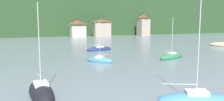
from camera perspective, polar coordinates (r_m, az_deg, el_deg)
wooded_hillside at (r=133.54m, az=-16.94°, el=8.41°), size 352.00×72.25×50.61m
shore_building_west at (r=88.15m, az=-8.82°, el=5.56°), size 5.80×4.98×6.75m
shore_building_westcentral at (r=90.26m, az=-2.59°, el=5.78°), size 7.11×3.46×7.13m
shore_building_central at (r=99.28m, az=8.11°, el=6.45°), size 4.50×5.02×9.29m
sailboat_mid_1 at (r=36.23m, az=15.18°, el=-1.54°), size 5.85×3.31×6.82m
sailboat_near_3 at (r=17.92m, az=-17.87°, el=-10.26°), size 2.07×5.44×7.51m
sailboat_mid_5 at (r=31.75m, az=-3.14°, el=-2.54°), size 3.61×3.76×6.07m
sailboat_near_7 at (r=16.46m, az=20.93°, el=-12.10°), size 5.45×3.74×8.09m
sailboat_far_8 at (r=59.27m, az=26.96°, el=1.25°), size 4.67×7.06×7.41m
sailboat_far_10 at (r=45.05m, az=-3.32°, el=0.37°), size 5.60×2.23×6.08m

